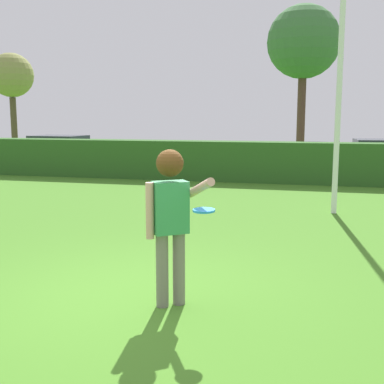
{
  "coord_description": "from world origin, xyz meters",
  "views": [
    {
      "loc": [
        1.99,
        -5.26,
        2.14
      ],
      "look_at": [
        0.47,
        0.87,
        1.15
      ],
      "focal_mm": 46.14,
      "sensor_mm": 36.0,
      "label": 1
    }
  ],
  "objects_px": {
    "person": "(171,210)",
    "bare_elm_tree": "(11,76)",
    "frisbee": "(204,210)",
    "lamppost": "(340,65)",
    "parked_car_green": "(59,148)",
    "maple_tree": "(304,43)"
  },
  "relations": [
    {
      "from": "person",
      "to": "lamppost",
      "type": "height_order",
      "value": "lamppost"
    },
    {
      "from": "frisbee",
      "to": "bare_elm_tree",
      "type": "height_order",
      "value": "bare_elm_tree"
    },
    {
      "from": "parked_car_green",
      "to": "maple_tree",
      "type": "xyz_separation_m",
      "value": [
        10.23,
        2.71,
        4.48
      ]
    },
    {
      "from": "parked_car_green",
      "to": "bare_elm_tree",
      "type": "distance_m",
      "value": 6.2
    },
    {
      "from": "person",
      "to": "frisbee",
      "type": "height_order",
      "value": "person"
    },
    {
      "from": "person",
      "to": "bare_elm_tree",
      "type": "bearing_deg",
      "value": 127.76
    },
    {
      "from": "parked_car_green",
      "to": "maple_tree",
      "type": "height_order",
      "value": "maple_tree"
    },
    {
      "from": "lamppost",
      "to": "bare_elm_tree",
      "type": "relative_size",
      "value": 1.09
    },
    {
      "from": "maple_tree",
      "to": "frisbee",
      "type": "bearing_deg",
      "value": -91.48
    },
    {
      "from": "lamppost",
      "to": "person",
      "type": "bearing_deg",
      "value": -108.32
    },
    {
      "from": "frisbee",
      "to": "bare_elm_tree",
      "type": "xyz_separation_m",
      "value": [
        -13.98,
        17.78,
        2.88
      ]
    },
    {
      "from": "lamppost",
      "to": "bare_elm_tree",
      "type": "distance_m",
      "value": 19.33
    },
    {
      "from": "person",
      "to": "parked_car_green",
      "type": "height_order",
      "value": "person"
    },
    {
      "from": "maple_tree",
      "to": "lamppost",
      "type": "bearing_deg",
      "value": -84.45
    },
    {
      "from": "frisbee",
      "to": "parked_car_green",
      "type": "bearing_deg",
      "value": 123.6
    },
    {
      "from": "person",
      "to": "bare_elm_tree",
      "type": "height_order",
      "value": "bare_elm_tree"
    },
    {
      "from": "lamppost",
      "to": "parked_car_green",
      "type": "bearing_deg",
      "value": 143.28
    },
    {
      "from": "frisbee",
      "to": "bare_elm_tree",
      "type": "distance_m",
      "value": 22.8
    },
    {
      "from": "person",
      "to": "frisbee",
      "type": "bearing_deg",
      "value": -34.15
    },
    {
      "from": "bare_elm_tree",
      "to": "lamppost",
      "type": "bearing_deg",
      "value": -36.56
    },
    {
      "from": "bare_elm_tree",
      "to": "maple_tree",
      "type": "distance_m",
      "value": 14.48
    },
    {
      "from": "person",
      "to": "maple_tree",
      "type": "bearing_deg",
      "value": 87.01
    }
  ]
}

